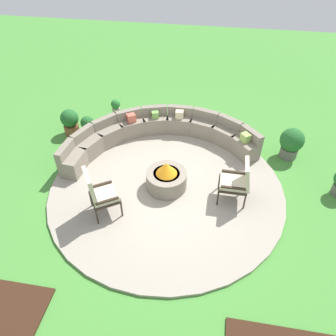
% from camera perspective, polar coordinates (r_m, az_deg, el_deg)
% --- Properties ---
extents(ground_plane, '(24.00, 24.00, 0.00)m').
position_cam_1_polar(ground_plane, '(7.41, -0.26, -3.63)').
color(ground_plane, '#478C38').
extents(patio_circle, '(5.30, 5.30, 0.06)m').
position_cam_1_polar(patio_circle, '(7.39, -0.26, -3.47)').
color(patio_circle, '#9E9384').
rests_on(patio_circle, ground_plane).
extents(fire_pit, '(0.91, 0.91, 0.69)m').
position_cam_1_polar(fire_pit, '(7.19, -0.27, -1.78)').
color(fire_pit, gray).
rests_on(fire_pit, patio_circle).
extents(curved_stone_bench, '(4.67, 2.69, 0.71)m').
position_cam_1_polar(curved_stone_bench, '(8.49, -1.77, 6.03)').
color(curved_stone_bench, gray).
rests_on(curved_stone_bench, patio_circle).
extents(lounge_chair_front_left, '(0.77, 0.78, 1.15)m').
position_cam_1_polar(lounge_chair_front_left, '(6.56, -12.14, -4.26)').
color(lounge_chair_front_left, '#2D2319').
rests_on(lounge_chair_front_left, patio_circle).
extents(lounge_chair_front_right, '(0.65, 0.57, 1.03)m').
position_cam_1_polar(lounge_chair_front_right, '(6.89, 12.28, -2.14)').
color(lounge_chair_front_right, '#2D2319').
rests_on(lounge_chair_front_right, patio_circle).
extents(potted_plant_0, '(0.60, 0.60, 0.81)m').
position_cam_1_polar(potted_plant_0, '(8.61, 21.04, 4.27)').
color(potted_plant_0, '#605B56').
rests_on(potted_plant_0, ground_plane).
extents(potted_plant_2, '(0.49, 0.49, 0.74)m').
position_cam_1_polar(potted_plant_2, '(9.32, -16.96, 7.96)').
color(potted_plant_2, brown).
rests_on(potted_plant_2, ground_plane).
extents(potted_plant_4, '(0.37, 0.37, 0.60)m').
position_cam_1_polar(potted_plant_4, '(9.14, -14.02, 7.34)').
color(potted_plant_4, '#A89E8E').
rests_on(potted_plant_4, ground_plane).
extents(potted_plant_5, '(0.28, 0.28, 0.61)m').
position_cam_1_polar(potted_plant_5, '(9.79, -9.18, 10.43)').
color(potted_plant_5, '#A89E8E').
rests_on(potted_plant_5, ground_plane).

